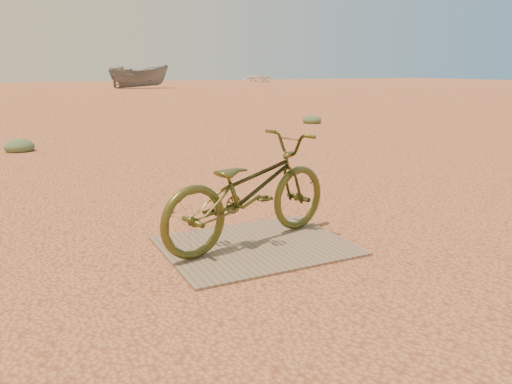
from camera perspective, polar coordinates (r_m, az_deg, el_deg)
name	(u,v)px	position (r m, az deg, el deg)	size (l,w,h in m)	color
ground	(223,244)	(4.44, -3.80, -5.93)	(120.00, 120.00, 0.00)	tan
plywood_board	(256,246)	(4.35, 0.00, -6.16)	(1.56, 1.23, 0.02)	#7F6958
bicycle	(249,190)	(4.28, -0.77, 0.22)	(0.62, 1.78, 0.94)	#494B1C
boat_mid_right	(139,77)	(40.91, -13.20, 12.71)	(1.73, 4.59, 1.78)	slate
boat_far_right	(259,77)	(59.88, 0.37, 12.96)	(3.38, 4.73, 0.98)	white
kale_a	(20,151)	(10.36, -25.37, 4.24)	(0.54, 0.54, 0.29)	#5A7450
kale_b	(312,123)	(14.34, 6.40, 7.83)	(0.54, 0.54, 0.29)	#5A7450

